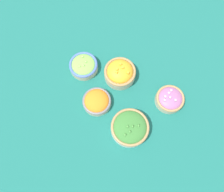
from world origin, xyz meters
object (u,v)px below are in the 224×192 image
bowl_squash (120,73)px  bowl_lettuce (84,66)px  bowl_broccoli (130,128)px  bowl_carrots (97,101)px  bowl_red_onion (170,99)px

bowl_squash → bowl_lettuce: size_ratio=1.09×
bowl_broccoli → bowl_squash: bearing=130.3°
bowl_squash → bowl_carrots: (-0.02, -0.16, -0.01)m
bowl_squash → bowl_red_onion: 0.25m
bowl_broccoli → bowl_lettuce: bearing=156.9°
bowl_carrots → bowl_red_onion: 0.32m
bowl_lettuce → bowl_carrots: bearing=-37.8°
bowl_squash → bowl_carrots: bowl_squash is taller
bowl_squash → bowl_carrots: 0.17m
bowl_broccoli → bowl_carrots: bearing=171.5°
bowl_lettuce → bowl_red_onion: bearing=8.8°
bowl_carrots → bowl_lettuce: size_ratio=0.97×
bowl_squash → bowl_red_onion: size_ratio=1.15×
bowl_broccoli → bowl_lettuce: size_ratio=1.22×
bowl_carrots → bowl_red_onion: (0.27, 0.17, 0.00)m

